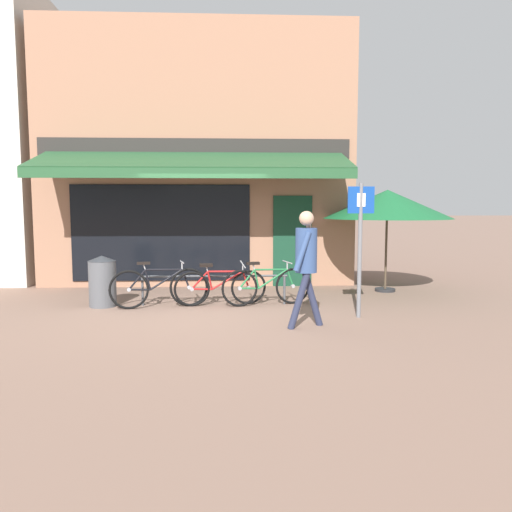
{
  "coord_description": "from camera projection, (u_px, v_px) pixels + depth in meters",
  "views": [
    {
      "loc": [
        0.57,
        -8.8,
        1.89
      ],
      "look_at": [
        0.96,
        -0.64,
        1.05
      ],
      "focal_mm": 35.0,
      "sensor_mm": 36.0,
      "label": 1
    }
  ],
  "objects": [
    {
      "name": "bike_rack_rail",
      "position": [
        214.0,
        281.0,
        9.42
      ],
      "size": [
        2.78,
        0.04,
        0.57
      ],
      "color": "#47494F",
      "rests_on": "ground_plane"
    },
    {
      "name": "litter_bin",
      "position": [
        102.0,
        281.0,
        9.28
      ],
      "size": [
        0.51,
        0.51,
        0.95
      ],
      "color": "#515459",
      "rests_on": "ground_plane"
    },
    {
      "name": "ground_plane",
      "position": [
        201.0,
        311.0,
        8.91
      ],
      "size": [
        160.0,
        160.0,
        0.0
      ],
      "primitive_type": "plane",
      "color": "#846656"
    },
    {
      "name": "pedestrian_adult",
      "position": [
        306.0,
        255.0,
        7.63
      ],
      "size": [
        0.6,
        0.58,
        1.81
      ],
      "rotation": [
        0.0,
        0.0,
        0.07
      ],
      "color": "#282D47",
      "rests_on": "ground_plane"
    },
    {
      "name": "bicycle_black",
      "position": [
        159.0,
        287.0,
        9.17
      ],
      "size": [
        1.78,
        0.58,
        0.86
      ],
      "rotation": [
        -0.04,
        0.0,
        0.2
      ],
      "color": "black",
      "rests_on": "ground_plane"
    },
    {
      "name": "bicycle_green",
      "position": [
        266.0,
        286.0,
        9.39
      ],
      "size": [
        1.71,
        0.55,
        0.83
      ],
      "rotation": [
        -0.01,
        0.0,
        0.21
      ],
      "color": "black",
      "rests_on": "ground_plane"
    },
    {
      "name": "cafe_parasol",
      "position": [
        387.0,
        204.0,
        10.77
      ],
      "size": [
        2.76,
        2.76,
        2.22
      ],
      "color": "#4C3D2D",
      "rests_on": "ground_plane"
    },
    {
      "name": "bicycle_red",
      "position": [
        220.0,
        287.0,
        9.34
      ],
      "size": [
        1.74,
        0.52,
        0.83
      ],
      "rotation": [
        0.13,
        0.0,
        0.14
      ],
      "color": "black",
      "rests_on": "ground_plane"
    },
    {
      "name": "shop_front",
      "position": [
        200.0,
        160.0,
        12.75
      ],
      "size": [
        7.37,
        4.59,
        6.09
      ],
      "color": "#9E7056",
      "rests_on": "ground_plane"
    },
    {
      "name": "parking_sign",
      "position": [
        360.0,
        235.0,
        8.27
      ],
      "size": [
        0.44,
        0.07,
        2.25
      ],
      "color": "slate",
      "rests_on": "ground_plane"
    }
  ]
}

